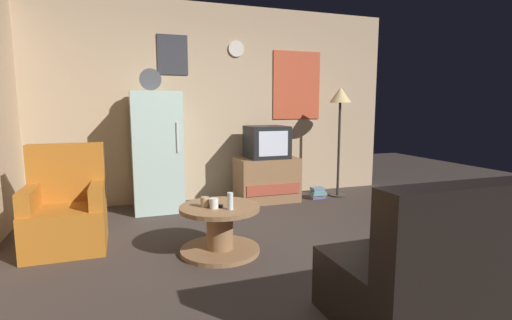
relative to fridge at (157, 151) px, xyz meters
name	(u,v)px	position (x,y,z in m)	size (l,w,h in m)	color
ground_plane	(290,259)	(0.93, -2.03, -0.75)	(12.00, 12.00, 0.00)	#3D332D
wall_with_art	(221,103)	(0.94, 0.42, 0.61)	(5.20, 0.12, 2.71)	tan
fridge	(157,151)	(0.00, 0.00, 0.00)	(0.60, 0.62, 1.77)	silver
tv_stand	(267,179)	(1.48, -0.03, -0.45)	(0.84, 0.53, 0.61)	#8E6642
crt_tv	(267,142)	(1.48, -0.03, 0.08)	(0.54, 0.51, 0.44)	black
standing_lamp	(340,104)	(2.58, -0.11, 0.60)	(0.32, 0.32, 1.59)	#332D28
coffee_table	(220,229)	(0.40, -1.68, -0.54)	(0.72, 0.72, 0.43)	#8E6642
wine_glass	(230,201)	(0.45, -1.84, -0.24)	(0.05, 0.05, 0.15)	silver
mug_ceramic_white	(214,203)	(0.33, -1.76, -0.27)	(0.08, 0.08, 0.09)	silver
mug_ceramic_tan	(205,202)	(0.26, -1.68, -0.27)	(0.08, 0.08, 0.09)	tan
remote_control	(214,206)	(0.34, -1.70, -0.31)	(0.15, 0.04, 0.02)	black
armchair	(67,212)	(-0.92, -1.06, -0.42)	(0.68, 0.68, 0.96)	#B2661E
couch	(470,269)	(1.61, -3.24, -0.44)	(1.70, 0.80, 0.92)	black
book_stack	(317,193)	(2.21, -0.16, -0.67)	(0.22, 0.17, 0.16)	#585896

